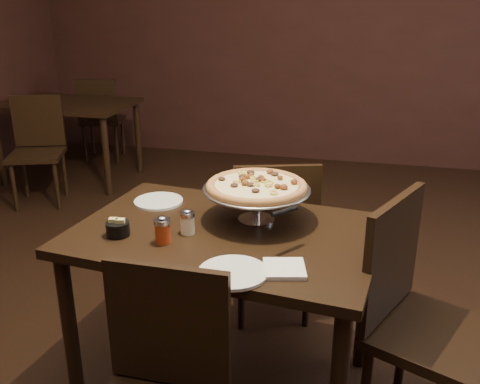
# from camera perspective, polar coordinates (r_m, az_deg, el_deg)

# --- Properties ---
(room) EXTENTS (6.04, 7.04, 2.84)m
(room) POSITION_cam_1_polar(r_m,az_deg,el_deg) (2.03, 2.50, 13.66)
(room) COLOR black
(room) RESTS_ON ground
(dining_table) EXTENTS (1.28, 0.93, 0.75)m
(dining_table) POSITION_cam_1_polar(r_m,az_deg,el_deg) (2.19, -1.59, -6.48)
(dining_table) COLOR black
(dining_table) RESTS_ON ground
(background_table) EXTENTS (1.16, 0.77, 0.72)m
(background_table) POSITION_cam_1_polar(r_m,az_deg,el_deg) (5.14, -17.89, 8.08)
(background_table) COLOR black
(background_table) RESTS_ON ground
(pizza_stand) EXTENTS (0.45, 0.45, 0.18)m
(pizza_stand) POSITION_cam_1_polar(r_m,az_deg,el_deg) (2.18, 1.77, 0.58)
(pizza_stand) COLOR silver
(pizza_stand) RESTS_ON dining_table
(parmesan_shaker) EXTENTS (0.06, 0.06, 0.10)m
(parmesan_shaker) POSITION_cam_1_polar(r_m,az_deg,el_deg) (2.11, -5.62, -3.21)
(parmesan_shaker) COLOR #F2E8BC
(parmesan_shaker) RESTS_ON dining_table
(pepper_flake_shaker) EXTENTS (0.06, 0.06, 0.11)m
(pepper_flake_shaker) POSITION_cam_1_polar(r_m,az_deg,el_deg) (2.04, -8.26, -4.05)
(pepper_flake_shaker) COLOR maroon
(pepper_flake_shaker) RESTS_ON dining_table
(packet_caddy) EXTENTS (0.09, 0.09, 0.07)m
(packet_caddy) POSITION_cam_1_polar(r_m,az_deg,el_deg) (2.14, -12.92, -3.79)
(packet_caddy) COLOR black
(packet_caddy) RESTS_ON dining_table
(napkin_stack) EXTENTS (0.17, 0.17, 0.02)m
(napkin_stack) POSITION_cam_1_polar(r_m,az_deg,el_deg) (1.85, 4.75, -8.15)
(napkin_stack) COLOR white
(napkin_stack) RESTS_ON dining_table
(plate_left) EXTENTS (0.22, 0.22, 0.01)m
(plate_left) POSITION_cam_1_polar(r_m,az_deg,el_deg) (2.45, -8.69, -0.98)
(plate_left) COLOR white
(plate_left) RESTS_ON dining_table
(plate_near) EXTENTS (0.24, 0.24, 0.01)m
(plate_near) POSITION_cam_1_polar(r_m,az_deg,el_deg) (1.83, -0.74, -8.57)
(plate_near) COLOR white
(plate_near) RESTS_ON dining_table
(serving_spatula) EXTENTS (0.16, 0.16, 0.02)m
(serving_spatula) POSITION_cam_1_polar(r_m,az_deg,el_deg) (1.95, 4.78, -2.13)
(serving_spatula) COLOR silver
(serving_spatula) RESTS_ON pizza_stand
(chair_far) EXTENTS (0.52, 0.52, 0.89)m
(chair_far) POSITION_cam_1_polar(r_m,az_deg,el_deg) (2.74, 3.53, -4.51)
(chair_far) COLOR black
(chair_far) RESTS_ON ground
(chair_side) EXTENTS (0.59, 0.59, 0.96)m
(chair_side) POSITION_cam_1_polar(r_m,az_deg,el_deg) (2.14, 18.55, -12.31)
(chair_side) COLOR black
(chair_side) RESTS_ON ground
(bg_chair_far) EXTENTS (0.48, 0.48, 0.85)m
(bg_chair_far) POSITION_cam_1_polar(r_m,az_deg,el_deg) (5.69, -14.65, 7.83)
(bg_chair_far) COLOR black
(bg_chair_far) RESTS_ON ground
(bg_chair_near) EXTENTS (0.52, 0.52, 0.87)m
(bg_chair_near) POSITION_cam_1_polar(r_m,az_deg,el_deg) (4.69, -20.77, 4.66)
(bg_chair_near) COLOR black
(bg_chair_near) RESTS_ON ground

